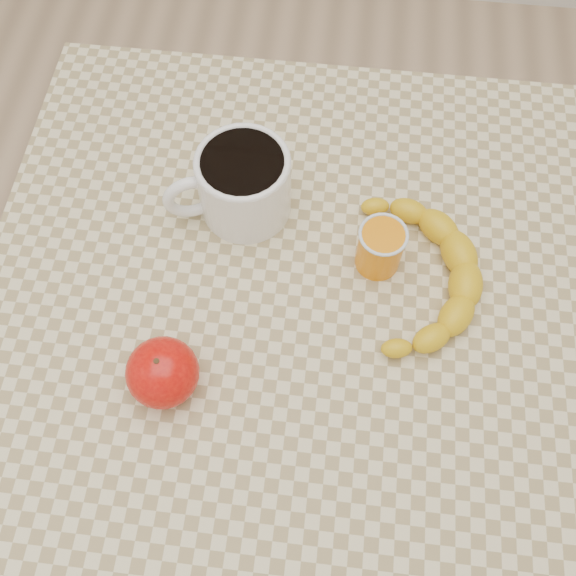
# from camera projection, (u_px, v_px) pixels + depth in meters

# --- Properties ---
(ground) EXTENTS (3.00, 3.00, 0.00)m
(ground) POSITION_uv_depth(u_px,v_px,m) (288.00, 433.00, 1.49)
(ground) COLOR tan
(ground) RESTS_ON ground
(table) EXTENTS (0.80, 0.80, 0.75)m
(table) POSITION_uv_depth(u_px,v_px,m) (288.00, 321.00, 0.90)
(table) COLOR beige
(table) RESTS_ON ground
(coffee_mug) EXTENTS (0.18, 0.16, 0.10)m
(coffee_mug) POSITION_uv_depth(u_px,v_px,m) (242.00, 183.00, 0.83)
(coffee_mug) COLOR white
(coffee_mug) RESTS_ON table
(orange_juice_glass) EXTENTS (0.06, 0.06, 0.07)m
(orange_juice_glass) POSITION_uv_depth(u_px,v_px,m) (380.00, 248.00, 0.81)
(orange_juice_glass) COLOR orange
(orange_juice_glass) RESTS_ON table
(apple) EXTENTS (0.09, 0.09, 0.08)m
(apple) POSITION_uv_depth(u_px,v_px,m) (163.00, 373.00, 0.73)
(apple) COLOR #A20505
(apple) RESTS_ON table
(banana) EXTENTS (0.19, 0.27, 0.04)m
(banana) POSITION_uv_depth(u_px,v_px,m) (419.00, 275.00, 0.81)
(banana) COLOR gold
(banana) RESTS_ON table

